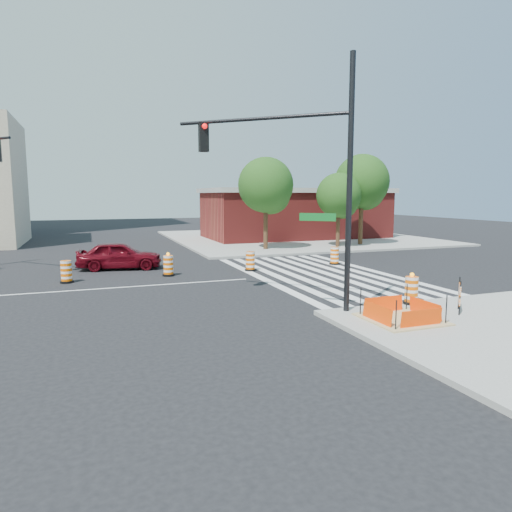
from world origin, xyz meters
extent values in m
plane|color=black|center=(0.00, 0.00, 0.00)|extent=(120.00, 120.00, 0.00)
cube|color=gray|center=(18.00, 18.00, 0.07)|extent=(22.00, 22.00, 0.15)
cube|color=silver|center=(7.80, 0.00, 0.01)|extent=(0.45, 13.50, 0.01)
cube|color=silver|center=(8.70, 0.00, 0.01)|extent=(0.45, 13.50, 0.01)
cube|color=silver|center=(9.60, 0.00, 0.01)|extent=(0.45, 13.50, 0.01)
cube|color=silver|center=(10.50, 0.00, 0.01)|extent=(0.45, 13.50, 0.01)
cube|color=silver|center=(11.40, 0.00, 0.01)|extent=(0.45, 13.50, 0.01)
cube|color=silver|center=(12.30, 0.00, 0.01)|extent=(0.45, 13.50, 0.01)
cube|color=silver|center=(13.20, 0.00, 0.01)|extent=(0.45, 13.50, 0.01)
cube|color=silver|center=(14.10, 0.00, 0.01)|extent=(0.45, 13.50, 0.01)
cube|color=silver|center=(0.00, 0.00, 0.01)|extent=(14.00, 0.12, 0.01)
cube|color=tan|center=(9.00, -9.00, 0.17)|extent=(2.20, 2.20, 0.05)
cube|color=#FF4005|center=(9.00, -9.90, 0.43)|extent=(1.44, 0.02, 0.55)
cube|color=#FF4005|center=(9.00, -8.10, 0.43)|extent=(1.44, 0.02, 0.55)
cube|color=#FF4005|center=(8.10, -9.00, 0.43)|extent=(0.02, 1.44, 0.55)
cube|color=#FF4005|center=(9.90, -9.00, 0.43)|extent=(0.02, 1.44, 0.55)
cylinder|color=black|center=(8.10, -9.90, 0.60)|extent=(0.04, 0.04, 0.90)
cylinder|color=black|center=(9.90, -9.90, 0.60)|extent=(0.04, 0.04, 0.90)
cylinder|color=black|center=(8.10, -8.10, 0.60)|extent=(0.04, 0.04, 0.90)
cylinder|color=black|center=(9.90, -8.10, 0.60)|extent=(0.04, 0.04, 0.90)
cube|color=maroon|center=(18.00, 18.00, 2.10)|extent=(16.00, 8.00, 4.20)
cube|color=gray|center=(18.00, 18.00, 4.40)|extent=(16.50, 8.50, 0.40)
imported|color=#540710|center=(1.55, 5.22, 0.76)|extent=(4.67, 2.51, 1.51)
cylinder|color=black|center=(8.00, -7.41, 4.30)|extent=(0.19, 0.19, 8.31)
cylinder|color=black|center=(5.69, -5.32, 6.59)|extent=(4.71, 4.26, 0.12)
cube|color=black|center=(4.07, -3.86, 6.07)|extent=(0.33, 0.29, 1.04)
sphere|color=#FF0C0C|center=(4.07, -4.04, 6.43)|extent=(0.19, 0.19, 0.19)
cube|color=#0C591E|center=(7.23, -6.71, 3.27)|extent=(0.95, 0.86, 0.26)
cylinder|color=black|center=(10.68, -7.37, 0.20)|extent=(0.57, 0.57, 0.10)
cylinder|color=#EB5D04|center=(10.68, -7.37, 0.68)|extent=(0.46, 0.46, 0.91)
sphere|color=#FF990C|center=(10.68, -7.37, 1.20)|extent=(0.15, 0.15, 0.15)
cube|color=#EB5D04|center=(11.41, -8.86, 0.93)|extent=(0.67, 0.73, 0.31)
cube|color=#EB5D04|center=(11.41, -8.86, 0.57)|extent=(0.67, 0.73, 0.25)
cylinder|color=black|center=(11.13, -9.17, 0.71)|extent=(0.04, 0.04, 1.11)
cylinder|color=black|center=(11.70, -8.54, 0.71)|extent=(0.04, 0.04, 1.11)
cylinder|color=#382314|center=(11.94, 9.99, 2.09)|extent=(0.31, 0.31, 4.19)
sphere|color=#1D3F12|center=(11.94, 9.99, 4.71)|extent=(3.92, 3.92, 3.92)
sphere|color=#1D3F12|center=(12.43, 10.27, 4.06)|extent=(2.88, 2.88, 2.88)
sphere|color=#1D3F12|center=(11.56, 9.79, 4.32)|extent=(2.62, 2.62, 2.62)
cylinder|color=#382314|center=(17.65, 9.62, 1.77)|extent=(0.29, 0.29, 3.55)
sphere|color=#1D3F12|center=(17.65, 9.62, 3.99)|extent=(3.33, 3.33, 3.33)
sphere|color=#1D3F12|center=(18.10, 9.89, 3.44)|extent=(2.44, 2.44, 2.44)
sphere|color=#1D3F12|center=(17.29, 9.44, 3.66)|extent=(2.22, 2.22, 2.22)
cylinder|color=#382314|center=(20.15, 10.41, 2.25)|extent=(0.34, 0.34, 4.49)
sphere|color=#1D3F12|center=(20.15, 10.41, 5.05)|extent=(4.21, 4.21, 4.21)
sphere|color=#1D3F12|center=(20.68, 10.73, 4.35)|extent=(3.09, 3.09, 3.09)
sphere|color=#1D3F12|center=(19.72, 10.20, 4.63)|extent=(2.81, 2.81, 2.81)
cylinder|color=black|center=(-1.02, 1.98, 0.05)|extent=(0.60, 0.60, 0.10)
cylinder|color=#EB5D04|center=(-1.02, 1.98, 0.55)|extent=(0.48, 0.48, 0.95)
cylinder|color=black|center=(3.67, 2.17, 0.05)|extent=(0.60, 0.60, 0.10)
cylinder|color=#EB5D04|center=(3.67, 2.17, 0.55)|extent=(0.48, 0.48, 0.95)
sphere|color=#FF990C|center=(3.67, 2.17, 1.10)|extent=(0.16, 0.16, 0.16)
cylinder|color=black|center=(8.01, 2.21, 0.05)|extent=(0.60, 0.60, 0.10)
cylinder|color=#EB5D04|center=(8.01, 2.21, 0.55)|extent=(0.48, 0.48, 0.95)
cylinder|color=black|center=(13.31, 2.57, 0.05)|extent=(0.60, 0.60, 0.10)
cylinder|color=#EB5D04|center=(13.31, 2.57, 0.55)|extent=(0.48, 0.48, 0.95)
camera|label=1|loc=(-0.01, -20.34, 3.99)|focal=32.00mm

